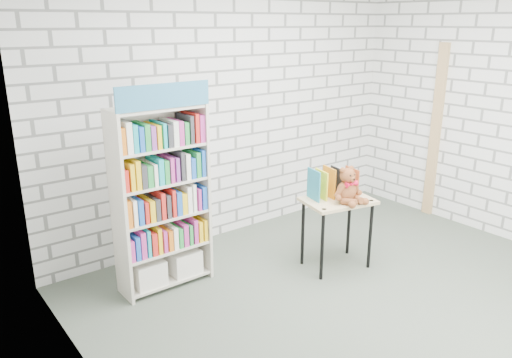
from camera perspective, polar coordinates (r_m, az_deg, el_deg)
ground at (r=4.59m, az=12.84°, el=-13.43°), size 4.50×4.50×0.00m
room_shell at (r=3.99m, az=14.58°, el=9.17°), size 4.52×4.02×2.81m
bookshelf at (r=4.47m, az=-10.76°, el=-2.09°), size 0.83×0.32×1.86m
display_table at (r=4.88m, az=9.30°, el=-3.39°), size 0.73×0.58×0.70m
table_books at (r=4.88m, az=8.73°, el=-0.43°), size 0.49×0.29×0.27m
teddy_bear at (r=4.74m, az=10.50°, el=-1.04°), size 0.32×0.30×0.34m
door_trim at (r=6.45m, az=19.82°, el=5.09°), size 0.05×0.12×2.10m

